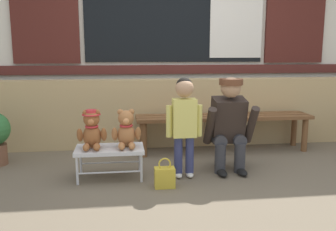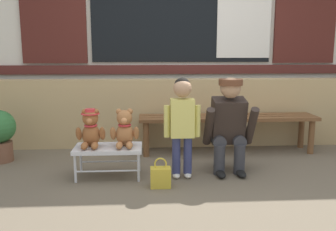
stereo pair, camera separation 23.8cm
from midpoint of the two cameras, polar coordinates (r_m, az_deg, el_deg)
The scene contains 10 objects.
ground_plane at distance 3.41m, azimuth 7.16°, elevation -10.61°, with size 60.00×60.00×0.00m, color brown.
brick_low_wall at distance 4.67m, azimuth 4.06°, elevation 0.48°, with size 7.72×0.25×0.85m, color tan.
shop_facade at distance 5.13m, azimuth 3.49°, elevation 15.00°, with size 7.87×0.26×3.25m.
wooden_bench_long at distance 4.41m, azimuth 10.82°, elevation -0.92°, with size 2.10×0.40×0.44m.
small_display_bench at distance 3.53m, azimuth -7.40°, elevation -5.36°, with size 0.64×0.36×0.30m.
teddy_bear_with_hat at distance 3.50m, azimuth -10.09°, elevation -2.10°, with size 0.28×0.27×0.36m.
teddy_bear_plain at distance 3.48m, azimuth -4.84°, elevation -2.20°, with size 0.28×0.26×0.36m.
child_standing at distance 3.42m, azimuth 4.23°, elevation -0.20°, with size 0.35×0.18×0.96m.
adult_crouching at distance 3.68m, azimuth 11.40°, elevation -1.43°, with size 0.50×0.49×0.95m.
handbag_on_ground at distance 3.29m, azimuth 0.94°, elevation -9.56°, with size 0.18×0.11×0.27m.
Camera 2 is at (-0.50, -3.15, 1.20)m, focal length 39.05 mm.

